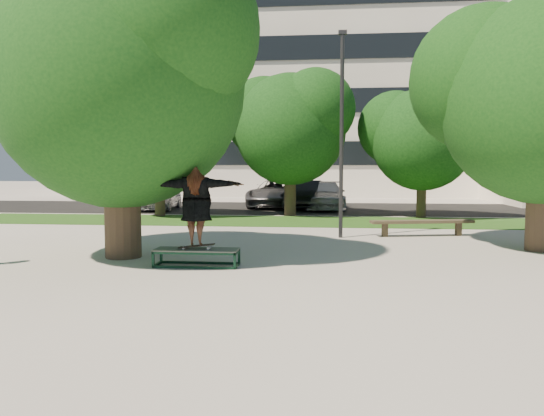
# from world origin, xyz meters

# --- Properties ---
(ground) EXTENTS (120.00, 120.00, 0.00)m
(ground) POSITION_xyz_m (0.00, 0.00, 0.00)
(ground) COLOR gray
(ground) RESTS_ON ground
(grass_strip) EXTENTS (30.00, 4.00, 0.02)m
(grass_strip) POSITION_xyz_m (1.00, 9.50, 0.01)
(grass_strip) COLOR #214A15
(grass_strip) RESTS_ON ground
(asphalt_strip) EXTENTS (40.00, 8.00, 0.01)m
(asphalt_strip) POSITION_xyz_m (0.00, 16.00, 0.01)
(asphalt_strip) COLOR black
(asphalt_strip) RESTS_ON ground
(tree_left) EXTENTS (6.96, 5.95, 7.12)m
(tree_left) POSITION_xyz_m (-4.29, 1.09, 4.42)
(tree_left) COLOR #38281E
(tree_left) RESTS_ON ground
(tree_right) EXTENTS (6.24, 5.33, 6.51)m
(tree_right) POSITION_xyz_m (5.92, 3.08, 4.09)
(tree_right) COLOR #38281E
(tree_right) RESTS_ON ground
(bg_tree_left) EXTENTS (5.28, 4.51, 5.77)m
(bg_tree_left) POSITION_xyz_m (-6.57, 11.07, 3.73)
(bg_tree_left) COLOR #38281E
(bg_tree_left) RESTS_ON ground
(bg_tree_mid) EXTENTS (5.76, 4.92, 6.24)m
(bg_tree_mid) POSITION_xyz_m (-1.08, 12.08, 4.02)
(bg_tree_mid) COLOR #38281E
(bg_tree_mid) RESTS_ON ground
(bg_tree_right) EXTENTS (5.04, 4.31, 5.43)m
(bg_tree_right) POSITION_xyz_m (4.43, 11.57, 3.49)
(bg_tree_right) COLOR #38281E
(bg_tree_right) RESTS_ON ground
(lamppost) EXTENTS (0.25, 0.15, 6.11)m
(lamppost) POSITION_xyz_m (1.00, 5.00, 3.15)
(lamppost) COLOR #2D2D30
(lamppost) RESTS_ON ground
(office_building) EXTENTS (30.00, 14.12, 16.00)m
(office_building) POSITION_xyz_m (-2.00, 31.98, 8.00)
(office_building) COLOR beige
(office_building) RESTS_ON ground
(grind_box) EXTENTS (1.80, 0.60, 0.38)m
(grind_box) POSITION_xyz_m (-2.21, 0.07, 0.19)
(grind_box) COLOR #0F2F1F
(grind_box) RESTS_ON ground
(skater_rig) EXTENTS (2.11, 0.72, 1.76)m
(skater_rig) POSITION_xyz_m (-2.20, 0.07, 1.29)
(skater_rig) COLOR white
(skater_rig) RESTS_ON grind_box
(bench) EXTENTS (3.22, 1.06, 0.49)m
(bench) POSITION_xyz_m (3.50, 5.59, 0.41)
(bench) COLOR #433A28
(bench) RESTS_ON ground
(car_silver_a) EXTENTS (1.83, 3.95, 1.31)m
(car_silver_a) POSITION_xyz_m (-7.54, 14.29, 0.66)
(car_silver_a) COLOR silver
(car_silver_a) RESTS_ON asphalt_strip
(car_dark) EXTENTS (1.93, 4.45, 1.42)m
(car_dark) POSITION_xyz_m (-0.50, 15.60, 0.71)
(car_dark) COLOR black
(car_dark) RESTS_ON asphalt_strip
(car_grey) EXTENTS (3.01, 5.41, 1.43)m
(car_grey) POSITION_xyz_m (-2.00, 16.50, 0.72)
(car_grey) COLOR slate
(car_grey) RESTS_ON asphalt_strip
(car_silver_b) EXTENTS (2.04, 4.78, 1.37)m
(car_silver_b) POSITION_xyz_m (0.50, 15.50, 0.69)
(car_silver_b) COLOR #ABABB0
(car_silver_b) RESTS_ON asphalt_strip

